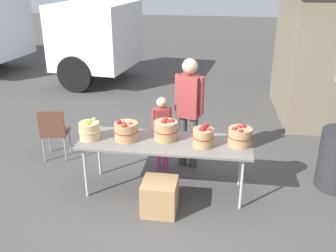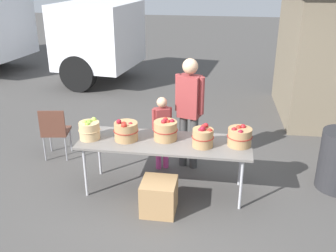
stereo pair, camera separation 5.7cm
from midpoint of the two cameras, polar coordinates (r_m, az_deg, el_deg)
name	(u,v)px [view 1 (the left image)]	position (r m, az deg, el deg)	size (l,w,h in m)	color
ground_plane	(165,190)	(5.54, -0.74, -9.34)	(40.00, 40.00, 0.00)	#474442
market_table	(165,144)	(5.20, -0.78, -2.69)	(2.30, 0.76, 0.75)	slate
apple_basket_green_0	(89,130)	(5.32, -11.76, -0.58)	(0.29, 0.29, 0.28)	tan
apple_basket_red_0	(126,131)	(5.21, -6.48, -0.73)	(0.33, 0.33, 0.30)	#A87F51
apple_basket_red_1	(166,130)	(5.19, -0.64, -0.58)	(0.33, 0.33, 0.31)	#A87F51
apple_basket_red_2	(203,136)	(5.02, 4.89, -1.53)	(0.29, 0.29, 0.30)	#A87F51
apple_basket_red_3	(240,136)	(5.11, 10.19, -1.48)	(0.33, 0.33, 0.28)	#A87F51
vendor_adult	(189,105)	(5.75, 2.82, 3.03)	(0.44, 0.30, 1.71)	#3F3F3F
child_customer	(162,128)	(5.80, -1.20, -0.24)	(0.28, 0.23, 1.16)	#CC3F8C
folding_chair	(54,130)	(6.43, -16.64, -0.52)	(0.46, 0.46, 0.86)	brown
produce_crate	(160,196)	(5.00, -1.56, -10.31)	(0.43, 0.43, 0.43)	#A87F51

